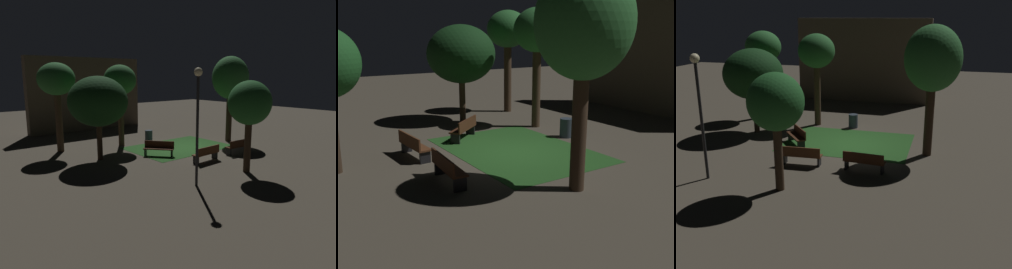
{
  "view_description": "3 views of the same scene",
  "coord_description": "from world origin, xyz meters",
  "views": [
    {
      "loc": [
        -13.86,
        -14.97,
        4.75
      ],
      "look_at": [
        -0.69,
        0.9,
        0.82
      ],
      "focal_mm": 33.38,
      "sensor_mm": 36.0,
      "label": 1
    },
    {
      "loc": [
        11.53,
        -7.85,
        4.3
      ],
      "look_at": [
        -0.43,
        -0.1,
        0.62
      ],
      "focal_mm": 41.98,
      "sensor_mm": 36.0,
      "label": 2
    },
    {
      "loc": [
        4.7,
        -18.37,
        6.41
      ],
      "look_at": [
        -0.2,
        -0.69,
        0.73
      ],
      "focal_mm": 41.24,
      "sensor_mm": 36.0,
      "label": 3
    }
  ],
  "objects": [
    {
      "name": "grass_lawn",
      "position": [
        -0.25,
        0.28,
        0.01
      ],
      "size": [
        6.53,
        4.62,
        0.01
      ],
      "primitive_type": "cube",
      "color": "#23511E",
      "rests_on": "ground"
    },
    {
      "name": "building_wall_backdrop",
      "position": [
        -1.83,
        10.61,
        3.12
      ],
      "size": [
        10.09,
        0.8,
        6.23
      ],
      "primitive_type": "cube",
      "color": "brown",
      "rests_on": "ground"
    },
    {
      "name": "bench_by_lamp",
      "position": [
        1.42,
        -3.37,
        0.48
      ],
      "size": [
        1.83,
        0.61,
        0.88
      ],
      "color": "#422314",
      "rests_on": "ground"
    },
    {
      "name": "tree_left_canopy",
      "position": [
        -5.8,
        0.8,
        3.31
      ],
      "size": [
        3.3,
        3.3,
        4.72
      ],
      "color": "#423021",
      "rests_on": "ground"
    },
    {
      "name": "tree_lawn_side",
      "position": [
        3.89,
        -0.52,
        4.49
      ],
      "size": [
        2.59,
        2.59,
        6.07
      ],
      "color": "#38281C",
      "rests_on": "ground"
    },
    {
      "name": "tree_near_wall",
      "position": [
        -6.81,
        4.14,
        4.36
      ],
      "size": [
        2.25,
        2.25,
        5.51
      ],
      "color": "#423021",
      "rests_on": "ground"
    },
    {
      "name": "tree_back_right",
      "position": [
        -1.29,
        -5.96,
        3.38
      ],
      "size": [
        2.09,
        2.09,
        4.51
      ],
      "color": "#38281C",
      "rests_on": "ground"
    },
    {
      "name": "bench_corner",
      "position": [
        -1.42,
        -3.37,
        0.48
      ],
      "size": [
        1.82,
        0.58,
        0.88
      ],
      "color": "#512D19",
      "rests_on": "ground"
    },
    {
      "name": "bench_path_side",
      "position": [
        -2.7,
        -0.68,
        0.48
      ],
      "size": [
        1.53,
        1.68,
        0.88
      ],
      "color": "#422314",
      "rests_on": "ground"
    },
    {
      "name": "lamp_post_plaza_west",
      "position": [
        -4.61,
        -5.76,
        3.39
      ],
      "size": [
        0.36,
        0.36,
        5.06
      ],
      "color": "black",
      "rests_on": "ground"
    },
    {
      "name": "trash_bin",
      "position": [
        -0.68,
        3.11,
        0.41
      ],
      "size": [
        0.54,
        0.54,
        0.81
      ],
      "primitive_type": "cylinder",
      "color": "#2D3842",
      "rests_on": "ground"
    },
    {
      "name": "tree_right_canopy",
      "position": [
        -2.93,
        3.19,
        4.29
      ],
      "size": [
        2.15,
        2.15,
        5.43
      ],
      "color": "#423021",
      "rests_on": "ground"
    },
    {
      "name": "ground_plane",
      "position": [
        0.0,
        0.0,
        0.0
      ],
      "size": [
        60.0,
        60.0,
        0.0
      ],
      "primitive_type": "plane",
      "color": "#4C4438"
    }
  ]
}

